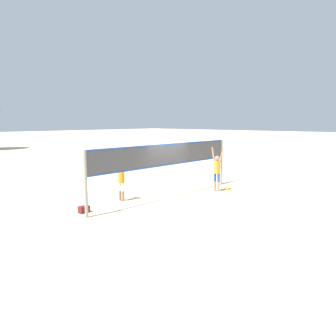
{
  "coord_description": "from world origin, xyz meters",
  "views": [
    {
      "loc": [
        -10.79,
        -9.86,
        3.44
      ],
      "look_at": [
        0.0,
        0.0,
        1.34
      ],
      "focal_mm": 35.0,
      "sensor_mm": 36.0,
      "label": 1
    }
  ],
  "objects_px": {
    "player_spiker": "(217,168)",
    "volleyball": "(227,188)",
    "player_blocker": "(121,177)",
    "volleyball_net": "(168,159)",
    "gear_bag": "(84,209)"
  },
  "relations": [
    {
      "from": "player_spiker",
      "to": "volleyball",
      "type": "bearing_deg",
      "value": -113.79
    },
    {
      "from": "player_blocker",
      "to": "volleyball",
      "type": "height_order",
      "value": "player_blocker"
    },
    {
      "from": "volleyball_net",
      "to": "player_blocker",
      "type": "bearing_deg",
      "value": 152.77
    },
    {
      "from": "volleyball",
      "to": "player_blocker",
      "type": "bearing_deg",
      "value": 156.86
    },
    {
      "from": "player_blocker",
      "to": "gear_bag",
      "type": "height_order",
      "value": "player_blocker"
    },
    {
      "from": "player_blocker",
      "to": "volleyball",
      "type": "distance_m",
      "value": 5.56
    },
    {
      "from": "player_blocker",
      "to": "volleyball",
      "type": "relative_size",
      "value": 8.91
    },
    {
      "from": "volleyball_net",
      "to": "gear_bag",
      "type": "distance_m",
      "value": 4.41
    },
    {
      "from": "volleyball_net",
      "to": "player_blocker",
      "type": "xyz_separation_m",
      "value": [
        -1.91,
        0.98,
        -0.71
      ]
    },
    {
      "from": "volleyball",
      "to": "player_spiker",
      "type": "bearing_deg",
      "value": 156.21
    },
    {
      "from": "volleyball",
      "to": "gear_bag",
      "type": "bearing_deg",
      "value": 166.22
    },
    {
      "from": "volleyball_net",
      "to": "player_blocker",
      "type": "distance_m",
      "value": 2.26
    },
    {
      "from": "volleyball_net",
      "to": "player_spiker",
      "type": "relative_size",
      "value": 4.04
    },
    {
      "from": "volleyball_net",
      "to": "player_blocker",
      "type": "height_order",
      "value": "volleyball_net"
    },
    {
      "from": "volleyball_net",
      "to": "volleyball",
      "type": "xyz_separation_m",
      "value": [
        3.13,
        -1.17,
        -1.64
      ]
    }
  ]
}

